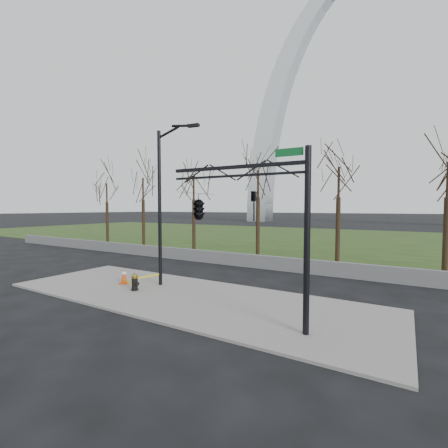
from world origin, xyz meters
The scene contains 11 objects.
ground centered at (0.00, 0.00, 0.00)m, with size 500.00×500.00×0.00m, color black.
sidewalk centered at (0.00, 0.00, 0.05)m, with size 18.00×6.00×0.10m, color slate.
grass_strip centered at (0.00, 30.00, 0.03)m, with size 120.00×40.00×0.06m, color #233C16.
guardrail centered at (0.00, 8.00, 0.45)m, with size 60.00×0.30×0.90m, color #59595B.
gateway_arch centered at (0.00, 75.00, 32.50)m, with size 66.00×6.00×65.00m, color silver, non-canonical shape.
tree_row centered at (-1.96, 12.00, 4.25)m, with size 42.07×4.00×8.49m.
fire_hydrant centered at (-2.54, -0.55, 0.49)m, with size 0.54×0.35×0.85m.
traffic_cone centered at (-4.07, 0.12, 0.50)m, with size 0.52×0.52×0.80m.
street_light centered at (-2.02, 0.95, 4.69)m, with size 2.39×0.49×8.21m.
traffic_signal_mast centered at (2.79, -1.56, 4.15)m, with size 5.10×2.51×6.00m.
caution_tape centered at (-2.88, -0.02, 0.47)m, with size 1.83×1.47×0.44m.
Camera 1 is at (8.68, -10.85, 4.09)m, focal length 24.52 mm.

